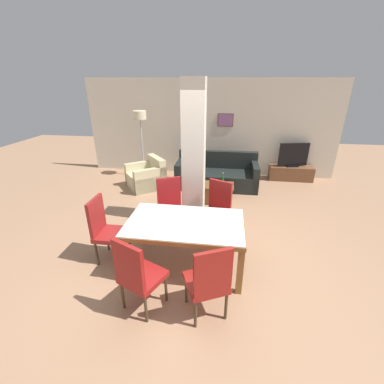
{
  "coord_description": "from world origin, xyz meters",
  "views": [
    {
      "loc": [
        0.55,
        -3.17,
        2.66
      ],
      "look_at": [
        0.0,
        0.73,
        0.92
      ],
      "focal_mm": 24.0,
      "sensor_mm": 36.0,
      "label": 1
    }
  ],
  "objects_px": {
    "armchair": "(147,177)",
    "tv_screen": "(293,155)",
    "dining_chair_far_left": "(171,205)",
    "dining_table": "(185,230)",
    "dining_chair_near_left": "(138,273)",
    "sofa": "(217,175)",
    "dining_chair_head_left": "(106,228)",
    "dining_chair_far_right": "(217,208)",
    "tv_stand": "(291,173)",
    "bottle": "(223,179)",
    "coffee_table": "(217,193)",
    "floor_lamp": "(140,122)",
    "dining_chair_near_right": "(209,280)"
  },
  "relations": [
    {
      "from": "dining_chair_near_right",
      "to": "floor_lamp",
      "type": "xyz_separation_m",
      "value": [
        -2.28,
        4.66,
        1.03
      ]
    },
    {
      "from": "dining_table",
      "to": "coffee_table",
      "type": "bearing_deg",
      "value": 81.17
    },
    {
      "from": "dining_chair_near_left",
      "to": "bottle",
      "type": "height_order",
      "value": "dining_chair_near_left"
    },
    {
      "from": "dining_chair_head_left",
      "to": "tv_stand",
      "type": "distance_m",
      "value": 5.46
    },
    {
      "from": "tv_screen",
      "to": "dining_table",
      "type": "bearing_deg",
      "value": 47.08
    },
    {
      "from": "dining_table",
      "to": "floor_lamp",
      "type": "distance_m",
      "value": 4.3
    },
    {
      "from": "armchair",
      "to": "floor_lamp",
      "type": "height_order",
      "value": "floor_lamp"
    },
    {
      "from": "armchair",
      "to": "tv_screen",
      "type": "bearing_deg",
      "value": -113.15
    },
    {
      "from": "dining_chair_near_left",
      "to": "tv_stand",
      "type": "bearing_deg",
      "value": 85.4
    },
    {
      "from": "dining_chair_near_right",
      "to": "bottle",
      "type": "height_order",
      "value": "dining_chair_near_right"
    },
    {
      "from": "dining_chair_far_left",
      "to": "tv_screen",
      "type": "relative_size",
      "value": 1.27
    },
    {
      "from": "dining_chair_far_right",
      "to": "bottle",
      "type": "distance_m",
      "value": 1.52
    },
    {
      "from": "dining_chair_near_left",
      "to": "coffee_table",
      "type": "xyz_separation_m",
      "value": [
        0.78,
        3.23,
        -0.34
      ]
    },
    {
      "from": "dining_chair_near_right",
      "to": "armchair",
      "type": "bearing_deg",
      "value": 91.62
    },
    {
      "from": "coffee_table",
      "to": "dining_chair_near_left",
      "type": "bearing_deg",
      "value": -103.57
    },
    {
      "from": "tv_stand",
      "to": "tv_screen",
      "type": "relative_size",
      "value": 1.46
    },
    {
      "from": "dining_chair_near_left",
      "to": "bottle",
      "type": "relative_size",
      "value": 3.9
    },
    {
      "from": "dining_chair_far_right",
      "to": "tv_stand",
      "type": "bearing_deg",
      "value": -96.4
    },
    {
      "from": "dining_chair_far_left",
      "to": "tv_screen",
      "type": "bearing_deg",
      "value": -156.27
    },
    {
      "from": "dining_chair_near_left",
      "to": "tv_stand",
      "type": "distance_m",
      "value": 5.72
    },
    {
      "from": "dining_chair_far_left",
      "to": "bottle",
      "type": "relative_size",
      "value": 3.9
    },
    {
      "from": "sofa",
      "to": "tv_screen",
      "type": "xyz_separation_m",
      "value": [
        2.07,
        0.75,
        0.43
      ]
    },
    {
      "from": "dining_chair_near_left",
      "to": "sofa",
      "type": "bearing_deg",
      "value": 104.96
    },
    {
      "from": "floor_lamp",
      "to": "tv_stand",
      "type": "bearing_deg",
      "value": 4.14
    },
    {
      "from": "tv_stand",
      "to": "floor_lamp",
      "type": "xyz_separation_m",
      "value": [
        -4.23,
        -0.31,
        1.39
      ]
    },
    {
      "from": "bottle",
      "to": "sofa",
      "type": "bearing_deg",
      "value": 100.77
    },
    {
      "from": "tv_stand",
      "to": "dining_chair_near_left",
      "type": "bearing_deg",
      "value": -119.33
    },
    {
      "from": "dining_chair_head_left",
      "to": "dining_chair_far_right",
      "type": "height_order",
      "value": "same"
    },
    {
      "from": "sofa",
      "to": "armchair",
      "type": "xyz_separation_m",
      "value": [
        -1.83,
        -0.35,
        -0.02
      ]
    },
    {
      "from": "dining_table",
      "to": "dining_chair_near_right",
      "type": "bearing_deg",
      "value": -64.97
    },
    {
      "from": "dining_chair_near_right",
      "to": "floor_lamp",
      "type": "height_order",
      "value": "floor_lamp"
    },
    {
      "from": "dining_chair_near_right",
      "to": "tv_screen",
      "type": "distance_m",
      "value": 5.34
    },
    {
      "from": "dining_chair_near_left",
      "to": "dining_table",
      "type": "bearing_deg",
      "value": 90.0
    },
    {
      "from": "dining_chair_far_left",
      "to": "dining_table",
      "type": "bearing_deg",
      "value": 90.0
    },
    {
      "from": "tv_screen",
      "to": "armchair",
      "type": "bearing_deg",
      "value": 3.15
    },
    {
      "from": "dining_chair_head_left",
      "to": "dining_chair_near_right",
      "type": "distance_m",
      "value": 1.89
    },
    {
      "from": "dining_chair_near_right",
      "to": "dining_chair_far_left",
      "type": "bearing_deg",
      "value": 89.85
    },
    {
      "from": "dining_table",
      "to": "coffee_table",
      "type": "height_order",
      "value": "dining_table"
    },
    {
      "from": "coffee_table",
      "to": "tv_screen",
      "type": "bearing_deg",
      "value": 40.84
    },
    {
      "from": "dining_table",
      "to": "dining_chair_far_left",
      "type": "xyz_separation_m",
      "value": [
        -0.42,
        0.91,
        -0.06
      ]
    },
    {
      "from": "dining_chair_far_right",
      "to": "dining_chair_near_left",
      "type": "bearing_deg",
      "value": 90.26
    },
    {
      "from": "dining_chair_near_left",
      "to": "floor_lamp",
      "type": "xyz_separation_m",
      "value": [
        -1.44,
        4.67,
        1.03
      ]
    },
    {
      "from": "coffee_table",
      "to": "floor_lamp",
      "type": "xyz_separation_m",
      "value": [
        -2.22,
        1.44,
        1.37
      ]
    },
    {
      "from": "sofa",
      "to": "dining_chair_far_right",
      "type": "bearing_deg",
      "value": 92.61
    },
    {
      "from": "dining_chair_far_left",
      "to": "dining_chair_head_left",
      "type": "bearing_deg",
      "value": 23.07
    },
    {
      "from": "dining_chair_far_left",
      "to": "armchair",
      "type": "xyz_separation_m",
      "value": [
        -1.1,
        2.06,
        -0.28
      ]
    },
    {
      "from": "armchair",
      "to": "tv_screen",
      "type": "relative_size",
      "value": 1.43
    },
    {
      "from": "dining_chair_near_left",
      "to": "armchair",
      "type": "xyz_separation_m",
      "value": [
        -1.1,
        3.88,
        -0.28
      ]
    },
    {
      "from": "dining_chair_far_right",
      "to": "tv_screen",
      "type": "height_order",
      "value": "tv_screen"
    },
    {
      "from": "bottle",
      "to": "armchair",
      "type": "bearing_deg",
      "value": 164.56
    }
  ]
}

